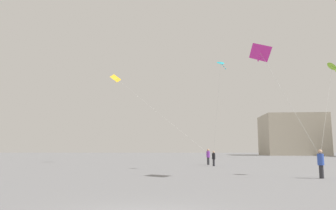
% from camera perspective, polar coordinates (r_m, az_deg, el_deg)
% --- Properties ---
extents(person_in_purple, '(0.39, 0.39, 1.81)m').
position_cam_1_polar(person_in_purple, '(36.52, 7.33, -9.20)').
color(person_in_purple, '#2D2D33').
rests_on(person_in_purple, ground_plane).
extents(person_in_black, '(0.35, 0.35, 1.59)m').
position_cam_1_polar(person_in_black, '(33.72, 8.32, -9.49)').
color(person_in_black, '#2D2D33').
rests_on(person_in_black, ground_plane).
extents(person_in_blue, '(0.38, 0.38, 1.75)m').
position_cam_1_polar(person_in_blue, '(21.66, 26.06, -9.39)').
color(person_in_blue, '#2D2D33').
rests_on(person_in_blue, ground_plane).
extents(kite_cyan_diamond, '(0.84, 6.30, 8.47)m').
position_cam_1_polar(kite_cyan_diamond, '(29.00, 9.57, 7.11)').
color(kite_cyan_diamond, '#1EB2C6').
extents(kite_amber_delta, '(12.55, 5.97, 10.52)m').
position_cam_1_polar(kite_amber_delta, '(43.22, -9.18, 4.58)').
color(kite_amber_delta, yellow).
extents(kite_magenta_delta, '(4.04, 1.91, 7.18)m').
position_cam_1_polar(kite_magenta_delta, '(21.60, 16.58, 8.99)').
color(kite_magenta_delta, '#D12899').
extents(kite_lime_diamond, '(2.21, 1.91, 6.45)m').
position_cam_1_polar(kite_lime_diamond, '(24.43, 27.73, 6.05)').
color(kite_lime_diamond, '#8CD12D').
extents(building_left_hall, '(17.59, 16.29, 11.89)m').
position_cam_1_polar(building_left_hall, '(100.71, 21.62, -5.10)').
color(building_left_hall, '#B2A893').
rests_on(building_left_hall, ground_plane).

